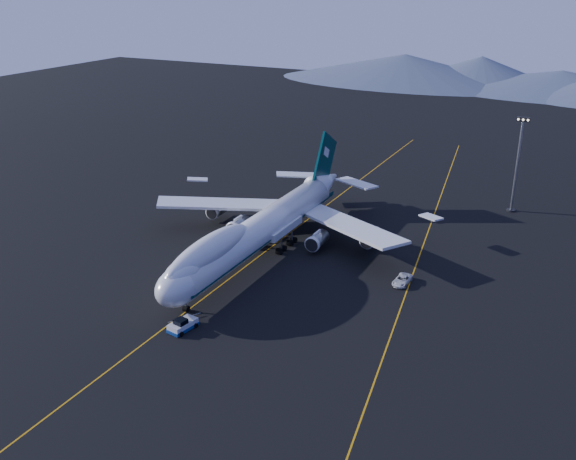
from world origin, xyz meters
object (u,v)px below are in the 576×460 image
at_px(pushback_tug, 183,326).
at_px(service_van, 402,280).
at_px(floodlight_mast, 517,165).
at_px(boeing_747, 260,229).

relative_size(pushback_tug, service_van, 0.98).
xyz_separation_m(service_van, floodlight_mast, (11.93, 50.24, 10.93)).
xyz_separation_m(boeing_747, service_van, (30.00, 0.33, -5.04)).
relative_size(boeing_747, pushback_tug, 13.28).
relative_size(service_van, floodlight_mast, 0.24).
distance_m(pushback_tug, service_van, 41.91).
relative_size(boeing_747, floodlight_mast, 3.14).
xyz_separation_m(pushback_tug, service_van, (27.00, 32.05, 0.08)).
height_order(boeing_747, service_van, boeing_747).
bearing_deg(floodlight_mast, pushback_tug, -115.32).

